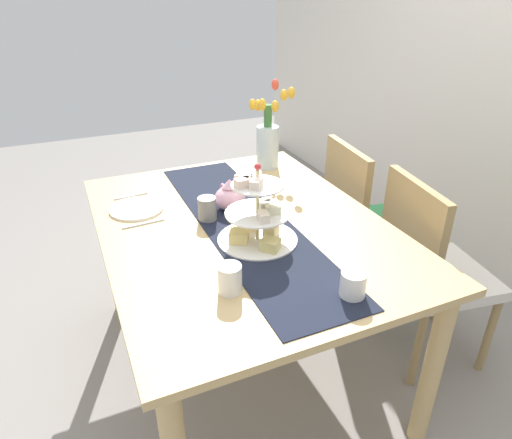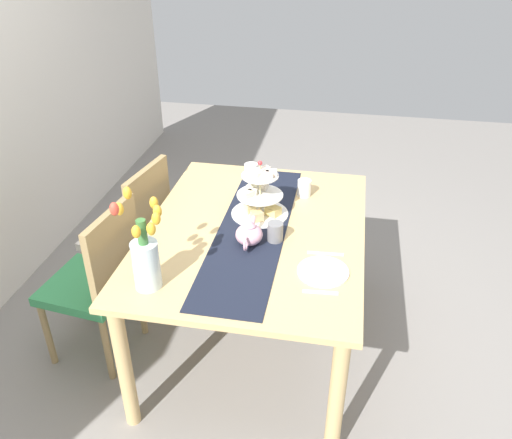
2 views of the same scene
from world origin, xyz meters
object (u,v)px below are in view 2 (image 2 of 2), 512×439
Objects in this scene: chair_right at (135,228)px; dining_table at (255,246)px; tiered_cake_stand at (260,198)px; mug_grey at (275,232)px; mug_white_text at (304,188)px; chair_left at (99,278)px; dinner_plate_left at (323,271)px; cream_jug at (251,171)px; tulip_vase at (145,255)px; knife_left at (325,253)px; teapot at (249,234)px; fork_left at (320,292)px.

dining_table is at bearing -108.97° from chair_right.
tiered_cake_stand is 3.20× the size of mug_grey.
mug_white_text is at bearing -39.10° from tiered_cake_stand.
dinner_plate_left is at bearing -93.90° from chair_left.
mug_grey reaches higher than cream_jug.
mug_grey is at bearing -81.36° from chair_left.
tiered_cake_stand is at bearing 38.99° from dinner_plate_left.
chair_left is at bearing 115.64° from tiered_cake_stand.
tulip_vase is (-0.31, -0.41, 0.40)m from chair_left.
tiered_cake_stand is at bearing 26.08° from mug_grey.
tiered_cake_stand is 3.20× the size of mug_white_text.
tiered_cake_stand reaches higher than knife_left.
cream_jug is (0.57, 0.13, 0.14)m from dining_table.
mug_grey is (-0.66, -0.25, 0.01)m from cream_jug.
tiered_cake_stand is at bearing -27.97° from tulip_vase.
chair_left is 3.96× the size of dinner_plate_left.
mug_grey is 0.50m from mug_white_text.
teapot reaches higher than mug_grey.
dining_table is at bearing 66.99° from knife_left.
tulip_vase reaches higher than chair_right.
chair_left is 0.65m from tulip_vase.
mug_white_text reaches higher than dinner_plate_left.
mug_white_text is at bearing -27.22° from dining_table.
chair_right reaches higher than dinner_plate_left.
tulip_vase is at bearing 137.39° from teapot.
mug_white_text is (0.55, 0.16, 0.04)m from knife_left.
fork_left is 1.58× the size of mug_grey.
tulip_vase is 2.90× the size of fork_left.
knife_left is (-0.73, -0.50, -0.04)m from cream_jug.
tiered_cake_stand is at bearing -98.56° from chair_right.
tulip_vase is at bearing 117.34° from knife_left.
cream_jug is at bearing -11.69° from tulip_vase.
chair_right is 0.93m from teapot.
dinner_plate_left reaches higher than dining_table.
teapot is at bearing 66.32° from dinner_plate_left.
dinner_plate_left is 0.15m from knife_left.
cream_jug reaches higher than knife_left.
knife_left is (0.07, -1.14, 0.25)m from chair_left.
tulip_vase is 0.74m from fork_left.
chair_right reaches higher than mug_white_text.
dinner_plate_left is 1.35× the size of knife_left.
mug_white_text is at bearing -10.23° from mug_grey.
mug_grey reaches higher than dinner_plate_left.
tiered_cake_stand is at bearing 31.46° from fork_left.
knife_left reaches higher than dining_table.
chair_right reaches higher than cream_jug.
tiered_cake_stand is (-0.12, -0.78, 0.35)m from chair_right.
fork_left and knife_left have the same top height.
dining_table is 1.58× the size of chair_left.
chair_left reaches higher than teapot.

